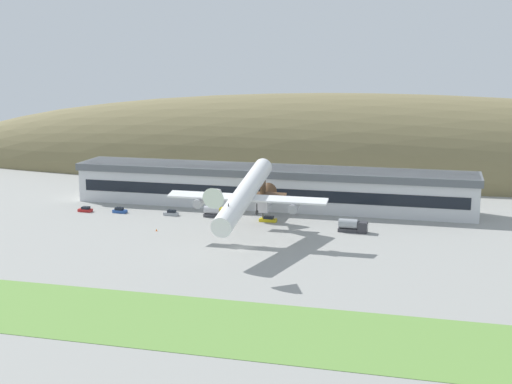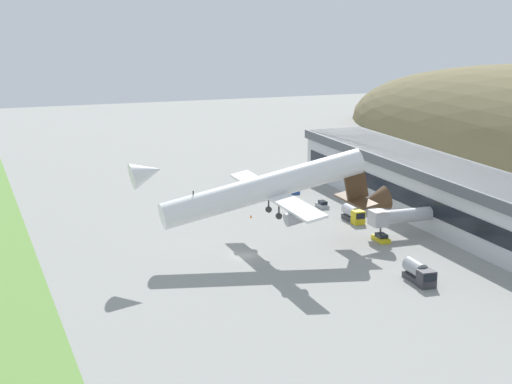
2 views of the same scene
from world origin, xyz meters
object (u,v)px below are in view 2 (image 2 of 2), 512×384
Objects in this scene: fuel_truck at (419,273)px; terminal_building at (458,195)px; service_car_1 at (381,238)px; service_car_2 at (273,182)px; jetway_0 at (398,216)px; service_car_3 at (293,190)px; traffic_cone_0 at (251,216)px; service_car_0 at (322,205)px; cargo_airplane at (269,189)px; box_truck at (353,214)px.

terminal_building is at bearing 137.93° from fuel_truck.
service_car_1 reaches higher than service_car_2.
jetway_0 is at bearing 6.21° from service_car_2.
service_car_3 is 6.73× the size of traffic_cone_0.
service_car_1 is 42.83m from service_car_3.
service_car_3 is at bearing 136.88° from traffic_cone_0.
fuel_truck reaches higher than service_car_1.
service_car_3 is 24.61m from traffic_cone_0.
service_car_0 is 7.00× the size of traffic_cone_0.
service_car_3 is at bearing 7.05° from service_car_2.
service_car_0 is (-24.10, -18.00, -5.95)m from terminal_building.
cargo_airplane is 12.34× the size of service_car_3.
cargo_airplane is 11.88× the size of service_car_0.
service_car_1 is (27.66, -0.47, -0.01)m from service_car_0.
jetway_0 reaches higher than service_car_0.
cargo_airplane reaches higher than service_car_1.
cargo_airplane is (3.43, -40.68, 5.03)m from terminal_building.
service_car_1 is at bearing -68.66° from jetway_0.
service_car_0 is 0.55× the size of fuel_truck.
traffic_cone_0 is (17.96, -16.82, -0.34)m from service_car_3.
service_car_0 is (-27.53, 22.68, -10.99)m from cargo_airplane.
box_truck is (-14.96, 1.54, 0.85)m from service_car_1.
box_truck is (-14.83, 23.75, -10.14)m from cargo_airplane.
cargo_airplane is 37.32m from service_car_0.
traffic_cone_0 is at bearing -145.84° from service_car_1.
service_car_0 reaches higher than service_car_2.
box_truck is at bearing -123.95° from terminal_building.
service_car_0 is at bearing 140.51° from cargo_airplane.
service_car_0 is (-25.98, -3.81, -3.37)m from jetway_0.
terminal_building is 29.79× the size of service_car_2.
service_car_2 is 6.75× the size of traffic_cone_0.
traffic_cone_0 is (-47.91, -11.33, -1.28)m from fuel_truck.
traffic_cone_0 is at bearing -166.69° from fuel_truck.
service_car_0 is 0.59× the size of box_truck.
service_car_3 is at bearing -178.02° from service_car_0.
box_truck reaches higher than service_car_1.
fuel_truck reaches higher than service_car_2.
service_car_2 is 10.01m from service_car_3.
jetway_0 is 13.80m from box_truck.
fuel_truck reaches higher than box_truck.
jetway_0 is 0.26× the size of cargo_airplane.
cargo_airplane is (1.54, -26.49, 7.62)m from jetway_0.
cargo_airplane reaches higher than service_car_0.
service_car_2 is (-51.10, -5.56, -3.38)m from jetway_0.
service_car_3 is (-41.16, -4.33, -3.37)m from jetway_0.
terminal_building is 14.55m from jetway_0.
box_truck is (-11.40, -16.93, -5.11)m from terminal_building.
service_car_1 is 0.67× the size of box_truck.
terminal_building is at bearing 97.58° from jetway_0.
service_car_0 is 25.17m from service_car_2.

